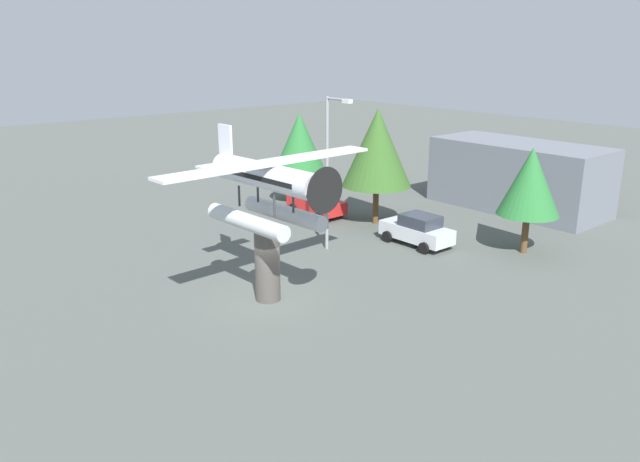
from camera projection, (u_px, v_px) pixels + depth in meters
ground_plane at (268, 299)px, 27.50m from camera, size 140.00×140.00×0.00m
display_pedestal at (267, 263)px, 27.00m from camera, size 1.10×1.10×3.42m
floatplane_monument at (267, 187)px, 25.92m from camera, size 6.95×10.44×4.00m
car_near_red at (317, 202)px, 40.52m from camera, size 4.20×2.02×1.76m
car_mid_silver at (417, 230)px, 34.61m from camera, size 4.20×2.02×1.76m
streetlight_primary at (329, 164)px, 32.67m from camera, size 1.84×0.28×8.23m
storefront_building at (519, 176)px, 41.75m from camera, size 11.39×5.06×4.49m
tree_west at (300, 145)px, 43.09m from camera, size 3.96×3.96×6.24m
tree_east at (377, 148)px, 37.60m from camera, size 4.24×4.24×7.11m
tree_center_back at (530, 182)px, 32.44m from camera, size 3.23×3.23×5.71m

